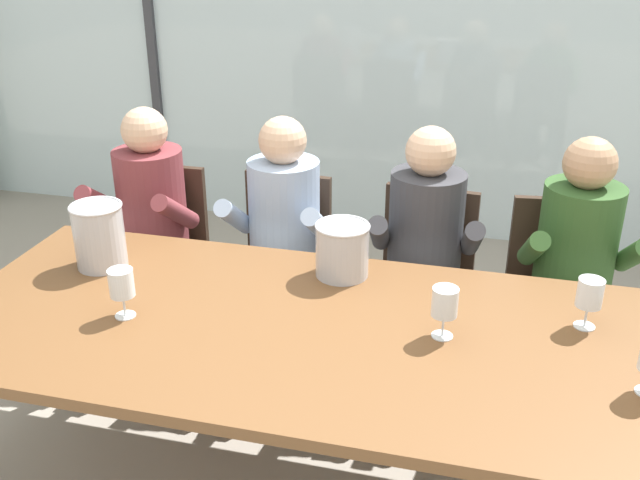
# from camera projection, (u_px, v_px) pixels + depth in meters

# --- Properties ---
(ground) EXTENTS (14.00, 14.00, 0.00)m
(ground) POSITION_uv_depth(u_px,v_px,m) (352.00, 350.00, 3.57)
(ground) COLOR #9E9384
(window_glass_panel) EXTENTS (7.59, 0.03, 2.60)m
(window_glass_panel) POSITION_uv_depth(u_px,v_px,m) (408.00, 34.00, 4.39)
(window_glass_panel) COLOR silver
(window_glass_panel) RESTS_ON ground
(window_mullion_left) EXTENTS (0.06, 0.06, 2.60)m
(window_mullion_left) POSITION_uv_depth(u_px,v_px,m) (151.00, 24.00, 4.76)
(window_mullion_left) COLOR #38383D
(window_mullion_left) RESTS_ON ground
(dining_table) EXTENTS (2.39, 1.09, 0.74)m
(dining_table) POSITION_uv_depth(u_px,v_px,m) (294.00, 340.00, 2.41)
(dining_table) COLOR brown
(dining_table) RESTS_ON ground
(chair_near_curtain) EXTENTS (0.45, 0.45, 0.87)m
(chair_near_curtain) POSITION_uv_depth(u_px,v_px,m) (160.00, 243.00, 3.52)
(chair_near_curtain) COLOR #332319
(chair_near_curtain) RESTS_ON ground
(chair_left_of_center) EXTENTS (0.46, 0.46, 0.87)m
(chair_left_of_center) POSITION_uv_depth(u_px,v_px,m) (282.00, 253.00, 3.41)
(chair_left_of_center) COLOR #332319
(chair_left_of_center) RESTS_ON ground
(chair_center) EXTENTS (0.48, 0.48, 0.87)m
(chair_center) POSITION_uv_depth(u_px,v_px,m) (423.00, 272.00, 3.23)
(chair_center) COLOR #332319
(chair_center) RESTS_ON ground
(chair_right_of_center) EXTENTS (0.49, 0.49, 0.87)m
(chair_right_of_center) POSITION_uv_depth(u_px,v_px,m) (558.00, 285.00, 3.12)
(chair_right_of_center) COLOR #332319
(chair_right_of_center) RESTS_ON ground
(person_maroon_top) EXTENTS (0.47, 0.62, 1.19)m
(person_maroon_top) POSITION_uv_depth(u_px,v_px,m) (145.00, 220.00, 3.34)
(person_maroon_top) COLOR brown
(person_maroon_top) RESTS_ON ground
(person_pale_blue_shirt) EXTENTS (0.46, 0.61, 1.19)m
(person_pale_blue_shirt) POSITION_uv_depth(u_px,v_px,m) (280.00, 234.00, 3.20)
(person_pale_blue_shirt) COLOR #9EB2D1
(person_pale_blue_shirt) RESTS_ON ground
(person_charcoal_jacket) EXTENTS (0.49, 0.63, 1.19)m
(person_charcoal_jacket) POSITION_uv_depth(u_px,v_px,m) (424.00, 249.00, 3.05)
(person_charcoal_jacket) COLOR #38383D
(person_charcoal_jacket) RESTS_ON ground
(person_olive_shirt) EXTENTS (0.49, 0.63, 1.19)m
(person_olive_shirt) POSITION_uv_depth(u_px,v_px,m) (578.00, 265.00, 2.91)
(person_olive_shirt) COLOR #2D5123
(person_olive_shirt) RESTS_ON ground
(ice_bucket_primary) EXTENTS (0.21, 0.21, 0.21)m
(ice_bucket_primary) POSITION_uv_depth(u_px,v_px,m) (342.00, 249.00, 2.66)
(ice_bucket_primary) COLOR #B7B7BC
(ice_bucket_primary) RESTS_ON dining_table
(ice_bucket_secondary) EXTENTS (0.20, 0.20, 0.25)m
(ice_bucket_secondary) POSITION_uv_depth(u_px,v_px,m) (99.00, 235.00, 2.72)
(ice_bucket_secondary) COLOR #B7B7BC
(ice_bucket_secondary) RESTS_ON dining_table
(wine_glass_by_left_taster) EXTENTS (0.08, 0.08, 0.17)m
(wine_glass_by_left_taster) POSITION_uv_depth(u_px,v_px,m) (445.00, 303.00, 2.26)
(wine_glass_by_left_taster) COLOR silver
(wine_glass_by_left_taster) RESTS_ON dining_table
(wine_glass_near_bucket) EXTENTS (0.08, 0.08, 0.17)m
(wine_glass_near_bucket) POSITION_uv_depth(u_px,v_px,m) (122.00, 285.00, 2.38)
(wine_glass_near_bucket) COLOR silver
(wine_glass_near_bucket) RESTS_ON dining_table
(wine_glass_center_pour) EXTENTS (0.08, 0.08, 0.17)m
(wine_glass_center_pour) POSITION_uv_depth(u_px,v_px,m) (590.00, 295.00, 2.32)
(wine_glass_center_pour) COLOR silver
(wine_glass_center_pour) RESTS_ON dining_table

